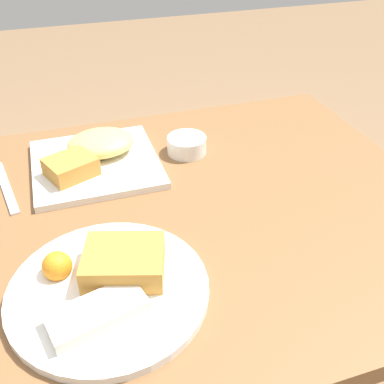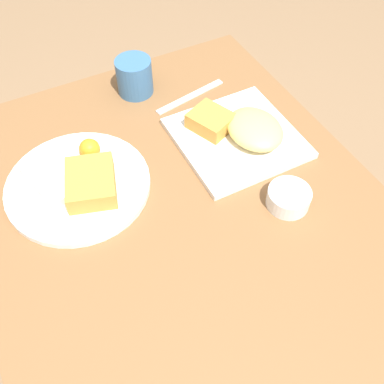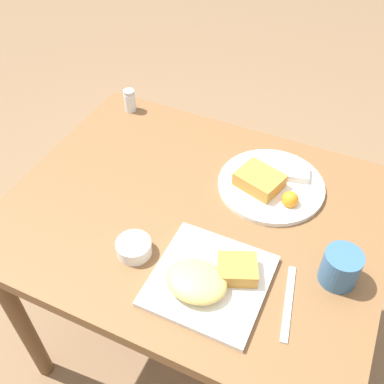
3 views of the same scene
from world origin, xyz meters
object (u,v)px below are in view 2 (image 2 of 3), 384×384
(sauce_ramekin, at_px, (289,197))
(butter_knife, at_px, (190,97))
(plate_oval_far, at_px, (79,183))
(coffee_mug, at_px, (134,77))
(plate_square_near, at_px, (240,132))

(sauce_ramekin, relative_size, butter_knife, 0.44)
(plate_oval_far, relative_size, butter_knife, 1.51)
(sauce_ramekin, relative_size, coffee_mug, 0.97)
(sauce_ramekin, bearing_deg, coffee_mug, 15.78)
(plate_square_near, xyz_separation_m, plate_oval_far, (0.03, 0.35, -0.01))
(plate_square_near, xyz_separation_m, coffee_mug, (0.26, 0.14, 0.02))
(plate_square_near, xyz_separation_m, sauce_ramekin, (-0.19, 0.01, -0.00))
(sauce_ramekin, height_order, coffee_mug, coffee_mug)
(plate_oval_far, height_order, coffee_mug, coffee_mug)
(plate_square_near, relative_size, sauce_ramekin, 2.99)
(butter_knife, height_order, coffee_mug, coffee_mug)
(plate_square_near, height_order, plate_oval_far, plate_square_near)
(sauce_ramekin, bearing_deg, butter_knife, 3.31)
(sauce_ramekin, bearing_deg, plate_square_near, -2.57)
(plate_oval_far, distance_m, butter_knife, 0.35)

